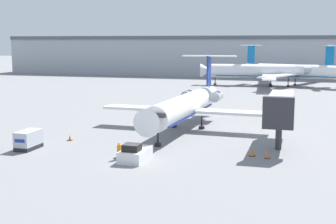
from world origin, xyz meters
The scene contains 12 objects.
ground_plane centered at (0.00, 0.00, 0.00)m, with size 600.00×600.00×0.00m, color slate.
terminal_building centered at (0.00, 120.00, 6.91)m, with size 180.00×16.80×13.76m.
airplane_main centered at (0.71, 18.57, 3.28)m, with size 23.91×28.57×9.66m.
pushback_tug centered at (-0.13, 0.74, 0.70)m, with size 2.32×4.43×1.88m.
luggage_cart centered at (-13.23, 2.22, 1.04)m, with size 1.73×3.38×2.09m.
worker_near_tug centered at (-1.86, 0.79, 0.93)m, with size 0.40×0.25×1.76m.
traffic_cone_left centered at (-10.99, 7.59, 0.33)m, with size 0.55×0.55×0.70m.
traffic_cone_right centered at (10.99, 5.83, 0.38)m, with size 0.63×0.63×0.80m.
traffic_cone_mid centered at (12.58, 5.25, 0.38)m, with size 0.52×0.52×0.80m.
airplane_parked_far_left centered at (13.82, 86.71, 4.06)m, with size 29.46×34.57×10.89m.
airplane_parked_far_right centered at (6.56, 86.10, 3.89)m, with size 35.19×39.07×10.86m.
jet_bridge centered at (13.44, 11.91, 4.45)m, with size 3.20×11.72×6.19m.
Camera 1 is at (15.63, -42.28, 11.84)m, focal length 50.00 mm.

